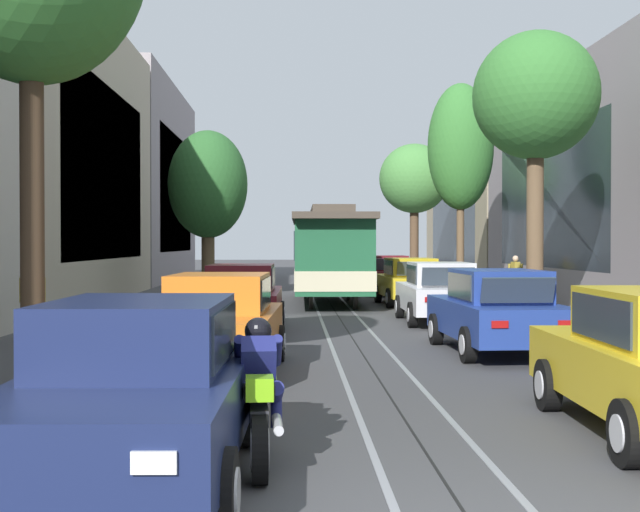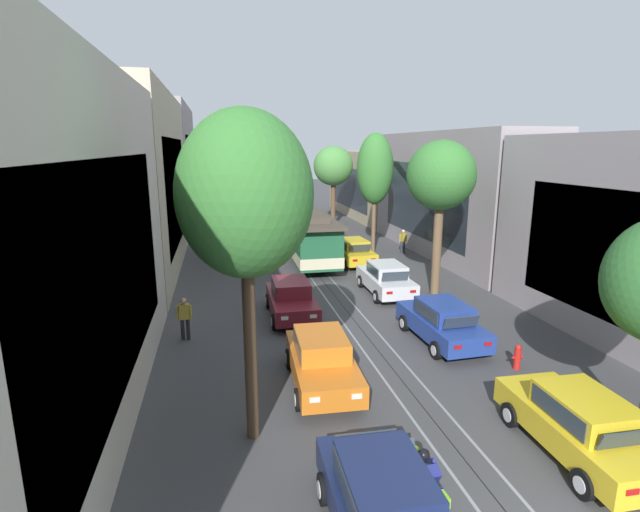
{
  "view_description": "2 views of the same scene",
  "coord_description": "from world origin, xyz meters",
  "px_view_note": "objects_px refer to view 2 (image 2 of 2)",
  "views": [
    {
      "loc": [
        -1.33,
        -5.28,
        2.08
      ],
      "look_at": [
        -0.48,
        19.77,
        1.7
      ],
      "focal_mm": 47.36,
      "sensor_mm": 36.0,
      "label": 1
    },
    {
      "loc": [
        -5.34,
        -4.85,
        7.15
      ],
      "look_at": [
        0.0,
        20.33,
        1.22
      ],
      "focal_mm": 26.74,
      "sensor_mm": 36.0,
      "label": 2
    }
  ],
  "objects_px": {
    "parked_car_orange_second_left": "(322,360)",
    "parked_car_yellow_fourth_right": "(353,251)",
    "parked_car_navy_near_left": "(386,509)",
    "pedestrian_on_right_pavement": "(185,316)",
    "parked_car_white_mid_right": "(386,279)",
    "cable_car_trolley": "(310,238)",
    "street_tree_kerb_right_fourth": "(333,167)",
    "street_tree_kerb_right_mid": "(375,169)",
    "pedestrian_on_left_pavement": "(403,240)",
    "parked_car_blue_second_right": "(442,322)",
    "motorcycle_with_rider": "(425,485)",
    "street_tree_kerb_right_second": "(441,177)",
    "parked_car_maroon_fifth_right": "(330,235)",
    "street_tree_kerb_left_near": "(245,196)",
    "parked_car_maroon_mid_left": "(291,299)",
    "parked_car_yellow_near_right": "(580,424)",
    "fire_hydrant": "(517,357)",
    "street_tree_kerb_left_second": "(231,191)"
  },
  "relations": [
    {
      "from": "parked_car_orange_second_left",
      "to": "parked_car_yellow_fourth_right",
      "type": "xyz_separation_m",
      "value": [
        5.14,
        14.69,
        0.0
      ]
    },
    {
      "from": "parked_car_navy_near_left",
      "to": "pedestrian_on_right_pavement",
      "type": "xyz_separation_m",
      "value": [
        -4.14,
        10.68,
        0.13
      ]
    },
    {
      "from": "parked_car_white_mid_right",
      "to": "cable_car_trolley",
      "type": "xyz_separation_m",
      "value": [
        -2.53,
        6.72,
        0.86
      ]
    },
    {
      "from": "street_tree_kerb_right_fourth",
      "to": "cable_car_trolley",
      "type": "distance_m",
      "value": 16.06
    },
    {
      "from": "street_tree_kerb_right_mid",
      "to": "pedestrian_on_left_pavement",
      "type": "bearing_deg",
      "value": -24.71
    },
    {
      "from": "parked_car_blue_second_right",
      "to": "motorcycle_with_rider",
      "type": "xyz_separation_m",
      "value": [
        -4.2,
        -7.87,
        -0.15
      ]
    },
    {
      "from": "cable_car_trolley",
      "to": "motorcycle_with_rider",
      "type": "relative_size",
      "value": 4.6
    },
    {
      "from": "parked_car_yellow_fourth_right",
      "to": "street_tree_kerb_right_fourth",
      "type": "xyz_separation_m",
      "value": [
        2.37,
        15.15,
        4.57
      ]
    },
    {
      "from": "parked_car_orange_second_left",
      "to": "street_tree_kerb_right_second",
      "type": "distance_m",
      "value": 11.79
    },
    {
      "from": "parked_car_blue_second_right",
      "to": "street_tree_kerb_right_mid",
      "type": "distance_m",
      "value": 16.48
    },
    {
      "from": "parked_car_maroon_fifth_right",
      "to": "street_tree_kerb_right_fourth",
      "type": "bearing_deg",
      "value": 75.28
    },
    {
      "from": "parked_car_maroon_fifth_right",
      "to": "pedestrian_on_left_pavement",
      "type": "relative_size",
      "value": 2.69
    },
    {
      "from": "street_tree_kerb_right_mid",
      "to": "street_tree_kerb_right_fourth",
      "type": "xyz_separation_m",
      "value": [
        0.02,
        12.03,
        -0.29
      ]
    },
    {
      "from": "street_tree_kerb_right_mid",
      "to": "pedestrian_on_right_pavement",
      "type": "height_order",
      "value": "street_tree_kerb_right_mid"
    },
    {
      "from": "parked_car_maroon_fifth_right",
      "to": "street_tree_kerb_left_near",
      "type": "bearing_deg",
      "value": -107.83
    },
    {
      "from": "parked_car_maroon_fifth_right",
      "to": "parked_car_yellow_fourth_right",
      "type": "bearing_deg",
      "value": -89.1
    },
    {
      "from": "parked_car_white_mid_right",
      "to": "street_tree_kerb_left_near",
      "type": "xyz_separation_m",
      "value": [
        -7.3,
        -10.59,
        5.25
      ]
    },
    {
      "from": "parked_car_navy_near_left",
      "to": "parked_car_maroon_fifth_right",
      "type": "bearing_deg",
      "value": 78.94
    },
    {
      "from": "street_tree_kerb_right_fourth",
      "to": "pedestrian_on_left_pavement",
      "type": "distance_m",
      "value": 13.75
    },
    {
      "from": "parked_car_maroon_mid_left",
      "to": "cable_car_trolley",
      "type": "distance_m",
      "value": 9.27
    },
    {
      "from": "parked_car_yellow_near_right",
      "to": "parked_car_navy_near_left",
      "type": "bearing_deg",
      "value": -163.35
    },
    {
      "from": "street_tree_kerb_left_near",
      "to": "parked_car_maroon_mid_left",
      "type": "bearing_deg",
      "value": 75.03
    },
    {
      "from": "parked_car_yellow_fourth_right",
      "to": "parked_car_maroon_mid_left",
      "type": "bearing_deg",
      "value": -121.15
    },
    {
      "from": "parked_car_blue_second_right",
      "to": "street_tree_kerb_right_mid",
      "type": "bearing_deg",
      "value": 81.11
    },
    {
      "from": "pedestrian_on_right_pavement",
      "to": "parked_car_navy_near_left",
      "type": "bearing_deg",
      "value": -68.79
    },
    {
      "from": "parked_car_yellow_fourth_right",
      "to": "motorcycle_with_rider",
      "type": "xyz_separation_m",
      "value": [
        -4.29,
        -20.31,
        -0.15
      ]
    },
    {
      "from": "street_tree_kerb_right_mid",
      "to": "fire_hydrant",
      "type": "relative_size",
      "value": 9.6
    },
    {
      "from": "parked_car_navy_near_left",
      "to": "street_tree_kerb_right_mid",
      "type": "xyz_separation_m",
      "value": [
        7.66,
        24.04,
        4.85
      ]
    },
    {
      "from": "parked_car_maroon_mid_left",
      "to": "street_tree_kerb_left_near",
      "type": "height_order",
      "value": "street_tree_kerb_left_near"
    },
    {
      "from": "pedestrian_on_right_pavement",
      "to": "fire_hydrant",
      "type": "distance_m",
      "value": 11.83
    },
    {
      "from": "parked_car_orange_second_left",
      "to": "parked_car_maroon_fifth_right",
      "type": "bearing_deg",
      "value": 76.15
    },
    {
      "from": "parked_car_maroon_mid_left",
      "to": "street_tree_kerb_left_second",
      "type": "xyz_separation_m",
      "value": [
        -2.03,
        12.78,
        3.49
      ]
    },
    {
      "from": "pedestrian_on_left_pavement",
      "to": "cable_car_trolley",
      "type": "bearing_deg",
      "value": -164.35
    },
    {
      "from": "parked_car_yellow_near_right",
      "to": "motorcycle_with_rider",
      "type": "relative_size",
      "value": 2.21
    },
    {
      "from": "cable_car_trolley",
      "to": "parked_car_white_mid_right",
      "type": "bearing_deg",
      "value": -69.34
    },
    {
      "from": "cable_car_trolley",
      "to": "fire_hydrant",
      "type": "xyz_separation_m",
      "value": [
        4.0,
        -15.35,
        -1.24
      ]
    },
    {
      "from": "parked_car_blue_second_right",
      "to": "street_tree_kerb_right_second",
      "type": "bearing_deg",
      "value": 67.09
    },
    {
      "from": "motorcycle_with_rider",
      "to": "street_tree_kerb_left_near",
      "type": "bearing_deg",
      "value": 132.99
    },
    {
      "from": "parked_car_maroon_fifth_right",
      "to": "parked_car_maroon_mid_left",
      "type": "bearing_deg",
      "value": -109.46
    },
    {
      "from": "parked_car_white_mid_right",
      "to": "parked_car_yellow_fourth_right",
      "type": "distance_m",
      "value": 6.37
    },
    {
      "from": "parked_car_blue_second_right",
      "to": "street_tree_kerb_left_second",
      "type": "relative_size",
      "value": 0.69
    },
    {
      "from": "parked_car_yellow_near_right",
      "to": "street_tree_kerb_right_fourth",
      "type": "xyz_separation_m",
      "value": [
        2.32,
        34.47,
        4.57
      ]
    },
    {
      "from": "parked_car_maroon_mid_left",
      "to": "street_tree_kerb_right_mid",
      "type": "bearing_deg",
      "value": 57.23
    },
    {
      "from": "street_tree_kerb_right_mid",
      "to": "street_tree_kerb_left_second",
      "type": "bearing_deg",
      "value": 173.31
    },
    {
      "from": "parked_car_white_mid_right",
      "to": "street_tree_kerb_right_mid",
      "type": "relative_size",
      "value": 0.54
    },
    {
      "from": "parked_car_orange_second_left",
      "to": "motorcycle_with_rider",
      "type": "xyz_separation_m",
      "value": [
        0.86,
        -5.62,
        -0.15
      ]
    },
    {
      "from": "street_tree_kerb_right_fourth",
      "to": "cable_car_trolley",
      "type": "relative_size",
      "value": 0.79
    },
    {
      "from": "parked_car_maroon_mid_left",
      "to": "street_tree_kerb_right_mid",
      "type": "relative_size",
      "value": 0.54
    },
    {
      "from": "parked_car_orange_second_left",
      "to": "parked_car_white_mid_right",
      "type": "xyz_separation_m",
      "value": [
        5.03,
        8.32,
        0.0
      ]
    },
    {
      "from": "street_tree_kerb_right_mid",
      "to": "pedestrian_on_left_pavement",
      "type": "height_order",
      "value": "street_tree_kerb_right_mid"
    }
  ]
}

